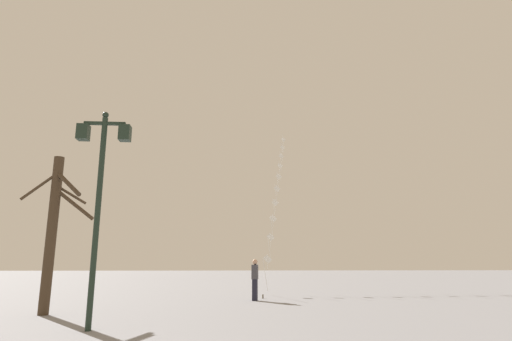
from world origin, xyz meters
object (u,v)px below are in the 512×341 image
(kite_train, at_px, (277,188))
(bare_tree, at_px, (53,228))
(twin_lantern_lamp_post, at_px, (101,175))
(kite_flyer, at_px, (255,279))

(kite_train, height_order, bare_tree, kite_train)
(kite_train, distance_m, bare_tree, 17.66)
(twin_lantern_lamp_post, relative_size, bare_tree, 1.08)
(kite_train, bearing_deg, bare_tree, -121.16)
(kite_train, relative_size, kite_flyer, 10.12)
(kite_flyer, bearing_deg, bare_tree, 137.04)
(bare_tree, bearing_deg, kite_flyer, 34.82)
(twin_lantern_lamp_post, height_order, kite_train, kite_train)
(kite_train, xyz_separation_m, bare_tree, (-8.90, -14.71, -4.05))
(kite_train, distance_m, kite_flyer, 11.80)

